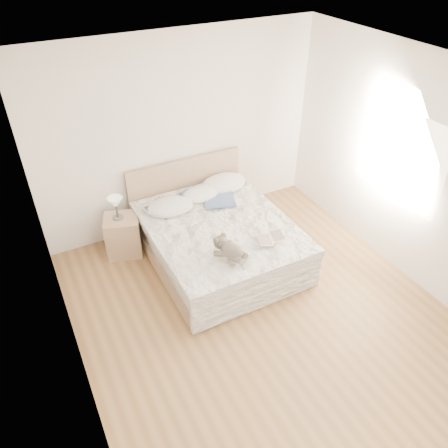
{
  "coord_description": "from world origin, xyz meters",
  "views": [
    {
      "loc": [
        -2.0,
        -2.87,
        3.83
      ],
      "look_at": [
        0.03,
        1.05,
        0.62
      ],
      "focal_mm": 35.0,
      "sensor_mm": 36.0,
      "label": 1
    }
  ],
  "objects": [
    {
      "name": "table_lamp",
      "position": [
        -1.09,
        1.88,
        0.78
      ],
      "size": [
        0.25,
        0.25,
        0.31
      ],
      "color": "#534E48",
      "rests_on": "nightstand"
    },
    {
      "name": "ceiling",
      "position": [
        0.0,
        0.0,
        2.7
      ],
      "size": [
        4.0,
        4.5,
        0.0
      ],
      "primitive_type": "cube",
      "color": "white",
      "rests_on": "ground"
    },
    {
      "name": "blouse",
      "position": [
        0.26,
        1.66,
        0.63
      ],
      "size": [
        0.81,
        0.84,
        0.03
      ],
      "primitive_type": null,
      "rotation": [
        0.0,
        0.0,
        -0.31
      ],
      "color": "#364A73",
      "rests_on": "bed"
    },
    {
      "name": "pillow_middle",
      "position": [
        0.06,
        1.79,
        0.64
      ],
      "size": [
        0.55,
        0.41,
        0.16
      ],
      "primitive_type": "ellipsoid",
      "rotation": [
        0.0,
        0.0,
        0.08
      ],
      "color": "white",
      "rests_on": "bed"
    },
    {
      "name": "photo_book",
      "position": [
        -0.61,
        1.76,
        0.63
      ],
      "size": [
        0.35,
        0.27,
        0.02
      ],
      "primitive_type": "cube",
      "rotation": [
        0.0,
        0.0,
        0.23
      ],
      "color": "white",
      "rests_on": "bed"
    },
    {
      "name": "window",
      "position": [
        1.99,
        0.3,
        1.45
      ],
      "size": [
        0.02,
        1.3,
        1.1
      ],
      "primitive_type": "cube",
      "color": "white",
      "rests_on": "wall_right"
    },
    {
      "name": "bed",
      "position": [
        0.0,
        1.19,
        0.31
      ],
      "size": [
        1.72,
        2.14,
        1.0
      ],
      "color": "tan",
      "rests_on": "floor"
    },
    {
      "name": "wall_left",
      "position": [
        -2.0,
        0.0,
        1.35
      ],
      "size": [
        0.02,
        4.5,
        2.7
      ],
      "primitive_type": "cube",
      "color": "white",
      "rests_on": "ground"
    },
    {
      "name": "wall_right",
      "position": [
        2.0,
        0.0,
        1.35
      ],
      "size": [
        0.02,
        4.5,
        2.7
      ],
      "primitive_type": "cube",
      "color": "white",
      "rests_on": "ground"
    },
    {
      "name": "wall_back",
      "position": [
        0.0,
        2.25,
        1.35
      ],
      "size": [
        4.0,
        0.02,
        2.7
      ],
      "primitive_type": "cube",
      "color": "white",
      "rests_on": "ground"
    },
    {
      "name": "nightstand",
      "position": [
        -1.06,
        1.85,
        0.28
      ],
      "size": [
        0.55,
        0.52,
        0.56
      ],
      "primitive_type": "cube",
      "rotation": [
        0.0,
        0.0,
        -0.32
      ],
      "color": "#A28364",
      "rests_on": "floor"
    },
    {
      "name": "teddy_bear",
      "position": [
        -0.19,
        0.43,
        0.65
      ],
      "size": [
        0.39,
        0.46,
        0.2
      ],
      "primitive_type": null,
      "rotation": [
        0.0,
        0.0,
        0.39
      ],
      "color": "#5A5146",
      "rests_on": "bed"
    },
    {
      "name": "childrens_book",
      "position": [
        0.39,
        0.52,
        0.63
      ],
      "size": [
        0.4,
        0.32,
        0.02
      ],
      "primitive_type": "cube",
      "rotation": [
        0.0,
        0.0,
        -0.26
      ],
      "color": "#F4E2C2",
      "rests_on": "bed"
    },
    {
      "name": "pillow_left",
      "position": [
        -0.43,
        1.69,
        0.64
      ],
      "size": [
        0.65,
        0.49,
        0.18
      ],
      "primitive_type": "ellipsoid",
      "rotation": [
        0.0,
        0.0,
        -0.11
      ],
      "color": "white",
      "rests_on": "bed"
    },
    {
      "name": "floor",
      "position": [
        0.0,
        0.0,
        0.0
      ],
      "size": [
        4.0,
        4.5,
        0.0
      ],
      "primitive_type": "cube",
      "color": "brown",
      "rests_on": "ground"
    },
    {
      "name": "pillow_right",
      "position": [
        0.47,
        1.91,
        0.64
      ],
      "size": [
        0.73,
        0.55,
        0.2
      ],
      "primitive_type": "ellipsoid",
      "rotation": [
        0.0,
        0.0,
        0.11
      ],
      "color": "white",
      "rests_on": "bed"
    }
  ]
}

